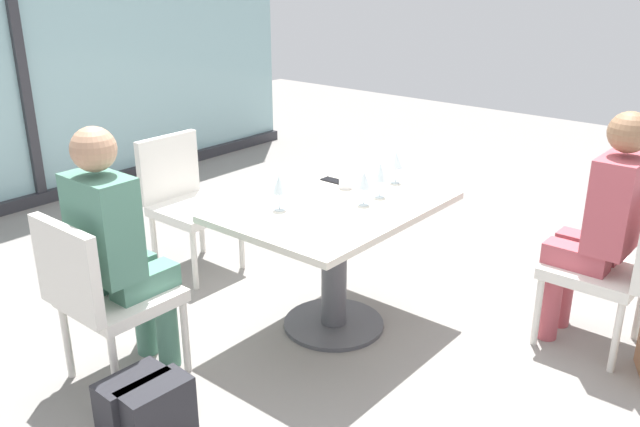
{
  "coord_description": "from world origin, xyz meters",
  "views": [
    {
      "loc": [
        -2.55,
        -2.02,
        1.91
      ],
      "look_at": [
        0.0,
        0.1,
        0.65
      ],
      "focal_mm": 37.12,
      "sensor_mm": 36.0,
      "label": 1
    }
  ],
  "objects_px": {
    "wine_glass_2": "(396,161)",
    "wine_glass_3": "(364,181)",
    "person_front_right": "(602,220)",
    "dining_table_main": "(334,238)",
    "chair_near_window": "(185,196)",
    "person_far_left": "(117,243)",
    "coffee_cup": "(346,180)",
    "handbag_0": "(134,405)",
    "handbag_2": "(157,413)",
    "wine_glass_1": "(279,185)",
    "chair_front_right": "(618,262)",
    "wine_glass_0": "(380,174)",
    "cell_phone_on_table": "(333,180)",
    "chair_far_left": "(102,291)"
  },
  "relations": [
    {
      "from": "dining_table_main",
      "to": "wine_glass_1",
      "type": "relative_size",
      "value": 6.44
    },
    {
      "from": "person_far_left",
      "to": "coffee_cup",
      "type": "xyz_separation_m",
      "value": [
        1.24,
        -0.37,
        0.08
      ]
    },
    {
      "from": "dining_table_main",
      "to": "person_far_left",
      "type": "relative_size",
      "value": 0.94
    },
    {
      "from": "chair_front_right",
      "to": "cell_phone_on_table",
      "type": "height_order",
      "value": "chair_front_right"
    },
    {
      "from": "chair_near_window",
      "to": "person_far_left",
      "type": "distance_m",
      "value": 1.26
    },
    {
      "from": "person_front_right",
      "to": "wine_glass_3",
      "type": "xyz_separation_m",
      "value": [
        -0.66,
        1.0,
        0.16
      ]
    },
    {
      "from": "coffee_cup",
      "to": "handbag_2",
      "type": "distance_m",
      "value": 1.6
    },
    {
      "from": "chair_near_window",
      "to": "person_far_left",
      "type": "height_order",
      "value": "person_far_left"
    },
    {
      "from": "chair_front_right",
      "to": "chair_near_window",
      "type": "bearing_deg",
      "value": 106.57
    },
    {
      "from": "wine_glass_0",
      "to": "cell_phone_on_table",
      "type": "relative_size",
      "value": 1.28
    },
    {
      "from": "dining_table_main",
      "to": "handbag_2",
      "type": "xyz_separation_m",
      "value": [
        -1.22,
        -0.03,
        -0.4
      ]
    },
    {
      "from": "person_far_left",
      "to": "handbag_0",
      "type": "height_order",
      "value": "person_far_left"
    },
    {
      "from": "wine_glass_1",
      "to": "cell_phone_on_table",
      "type": "height_order",
      "value": "wine_glass_1"
    },
    {
      "from": "handbag_2",
      "to": "handbag_0",
      "type": "bearing_deg",
      "value": 106.18
    },
    {
      "from": "wine_glass_2",
      "to": "wine_glass_3",
      "type": "relative_size",
      "value": 1.0
    },
    {
      "from": "person_front_right",
      "to": "chair_near_window",
      "type": "bearing_deg",
      "value": 107.29
    },
    {
      "from": "cell_phone_on_table",
      "to": "wine_glass_2",
      "type": "bearing_deg",
      "value": -54.78
    },
    {
      "from": "chair_front_right",
      "to": "person_far_left",
      "type": "relative_size",
      "value": 0.69
    },
    {
      "from": "person_far_left",
      "to": "chair_near_window",
      "type": "bearing_deg",
      "value": 37.01
    },
    {
      "from": "cell_phone_on_table",
      "to": "handbag_0",
      "type": "height_order",
      "value": "cell_phone_on_table"
    },
    {
      "from": "person_front_right",
      "to": "chair_front_right",
      "type": "bearing_deg",
      "value": -90.0
    },
    {
      "from": "chair_front_right",
      "to": "wine_glass_1",
      "type": "height_order",
      "value": "wine_glass_1"
    },
    {
      "from": "chair_far_left",
      "to": "chair_near_window",
      "type": "bearing_deg",
      "value": 34.19
    },
    {
      "from": "wine_glass_0",
      "to": "coffee_cup",
      "type": "distance_m",
      "value": 0.25
    },
    {
      "from": "chair_front_right",
      "to": "wine_glass_1",
      "type": "distance_m",
      "value": 1.75
    },
    {
      "from": "person_front_right",
      "to": "wine_glass_2",
      "type": "xyz_separation_m",
      "value": [
        -0.24,
        1.08,
        0.16
      ]
    },
    {
      "from": "cell_phone_on_table",
      "to": "chair_far_left",
      "type": "bearing_deg",
      "value": 169.91
    },
    {
      "from": "person_far_left",
      "to": "dining_table_main",
      "type": "bearing_deg",
      "value": -26.14
    },
    {
      "from": "wine_glass_0",
      "to": "wine_glass_1",
      "type": "relative_size",
      "value": 1.0
    },
    {
      "from": "chair_near_window",
      "to": "cell_phone_on_table",
      "type": "height_order",
      "value": "chair_near_window"
    },
    {
      "from": "person_front_right",
      "to": "dining_table_main",
      "type": "bearing_deg",
      "value": 123.13
    },
    {
      "from": "coffee_cup",
      "to": "chair_near_window",
      "type": "bearing_deg",
      "value": 102.22
    },
    {
      "from": "wine_glass_3",
      "to": "handbag_0",
      "type": "xyz_separation_m",
      "value": [
        -1.33,
        0.22,
        -0.72
      ]
    },
    {
      "from": "wine_glass_1",
      "to": "handbag_2",
      "type": "xyz_separation_m",
      "value": [
        -0.97,
        -0.19,
        -0.72
      ]
    },
    {
      "from": "chair_near_window",
      "to": "coffee_cup",
      "type": "bearing_deg",
      "value": -77.78
    },
    {
      "from": "chair_far_left",
      "to": "wine_glass_2",
      "type": "bearing_deg",
      "value": -18.48
    },
    {
      "from": "wine_glass_0",
      "to": "wine_glass_1",
      "type": "distance_m",
      "value": 0.56
    },
    {
      "from": "wine_glass_3",
      "to": "handbag_0",
      "type": "distance_m",
      "value": 1.53
    },
    {
      "from": "wine_glass_3",
      "to": "person_front_right",
      "type": "bearing_deg",
      "value": -56.88
    },
    {
      "from": "person_front_right",
      "to": "wine_glass_3",
      "type": "distance_m",
      "value": 1.21
    },
    {
      "from": "person_far_left",
      "to": "wine_glass_3",
      "type": "xyz_separation_m",
      "value": [
        1.08,
        -0.62,
        0.16
      ]
    },
    {
      "from": "coffee_cup",
      "to": "handbag_0",
      "type": "height_order",
      "value": "coffee_cup"
    },
    {
      "from": "handbag_0",
      "to": "person_far_left",
      "type": "bearing_deg",
      "value": 58.74
    },
    {
      "from": "chair_far_left",
      "to": "wine_glass_0",
      "type": "height_order",
      "value": "wine_glass_0"
    },
    {
      "from": "chair_far_left",
      "to": "handbag_0",
      "type": "height_order",
      "value": "chair_far_left"
    },
    {
      "from": "dining_table_main",
      "to": "person_far_left",
      "type": "xyz_separation_m",
      "value": [
        -1.0,
        0.49,
        0.16
      ]
    },
    {
      "from": "person_far_left",
      "to": "wine_glass_1",
      "type": "distance_m",
      "value": 0.83
    },
    {
      "from": "person_front_right",
      "to": "coffee_cup",
      "type": "xyz_separation_m",
      "value": [
        -0.49,
        1.25,
        0.08
      ]
    },
    {
      "from": "wine_glass_3",
      "to": "handbag_2",
      "type": "distance_m",
      "value": 1.5
    },
    {
      "from": "wine_glass_1",
      "to": "wine_glass_2",
      "type": "height_order",
      "value": "same"
    }
  ]
}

